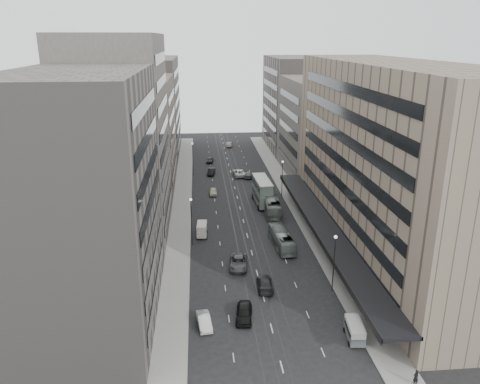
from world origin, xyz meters
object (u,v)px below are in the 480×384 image
object	(u,v)px
bus_near	(281,239)
vw_microbus	(355,330)
sedan_0	(244,313)
bus_far	(272,204)
panel_van	(202,229)
sedan_2	(238,262)
sedan_1	(204,321)
pedestrian	(416,377)
double_decker	(262,191)

from	to	relation	value
bus_near	vw_microbus	bearing A→B (deg)	94.80
sedan_0	bus_far	bearing A→B (deg)	83.66
bus_far	panel_van	xyz separation A→B (m)	(-14.04, -10.66, -0.36)
panel_van	sedan_2	bearing A→B (deg)	-63.14
bus_near	bus_far	distance (m)	16.29
sedan_0	panel_van	bearing A→B (deg)	108.15
panel_van	sedan_1	world-z (taller)	panel_van
bus_near	pedestrian	world-z (taller)	bus_near
bus_near	pedestrian	bearing A→B (deg)	98.69
panel_van	sedan_0	distance (m)	26.65
bus_far	sedan_0	distance (m)	38.00
pedestrian	double_decker	bearing A→B (deg)	-94.56
bus_near	sedan_0	distance (m)	22.22
panel_van	bus_near	bearing A→B (deg)	-19.60
vw_microbus	sedan_0	size ratio (longest dim) A/B	0.84
vw_microbus	sedan_1	world-z (taller)	vw_microbus
sedan_2	sedan_1	bearing A→B (deg)	-103.12
double_decker	panel_van	distance (m)	20.25
vw_microbus	double_decker	bearing A→B (deg)	101.08
panel_van	sedan_2	size ratio (longest dim) A/B	0.68
panel_van	sedan_1	bearing A→B (deg)	-86.82
sedan_0	sedan_2	bearing A→B (deg)	95.54
sedan_0	pedestrian	distance (m)	20.79
sedan_2	pedestrian	bearing A→B (deg)	-53.34
bus_near	sedan_1	world-z (taller)	bus_near
vw_microbus	sedan_0	world-z (taller)	vw_microbus
panel_van	pedestrian	bearing A→B (deg)	-58.81
bus_near	double_decker	bearing A→B (deg)	-93.04
sedan_0	bus_near	bearing A→B (deg)	75.69
bus_far	sedan_1	distance (m)	40.54
panel_van	vw_microbus	bearing A→B (deg)	-57.98
sedan_1	bus_near	bearing A→B (deg)	50.81
bus_near	pedestrian	xyz separation A→B (m)	(7.64, -33.93, -0.40)
double_decker	bus_far	bearing A→B (deg)	-78.63
panel_van	sedan_2	distance (m)	13.50
bus_far	sedan_2	size ratio (longest dim) A/B	2.12
bus_far	double_decker	bearing A→B (deg)	-73.26
vw_microbus	sedan_2	world-z (taller)	vw_microbus
pedestrian	vw_microbus	bearing A→B (deg)	-78.43
sedan_0	sedan_2	distance (m)	13.83
vw_microbus	sedan_1	xyz separation A→B (m)	(-17.29, 4.20, -0.51)
vw_microbus	panel_van	bearing A→B (deg)	124.38
bus_near	panel_van	bearing A→B (deg)	-27.03
sedan_1	sedan_2	size ratio (longest dim) A/B	0.75
bus_far	sedan_1	bearing A→B (deg)	72.33
bus_near	vw_microbus	world-z (taller)	bus_near
bus_near	sedan_0	size ratio (longest dim) A/B	2.06
vw_microbus	sedan_2	bearing A→B (deg)	127.47
double_decker	pedestrian	world-z (taller)	double_decker
sedan_1	sedan_2	xyz separation A→B (m)	(5.48, 14.94, 0.09)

